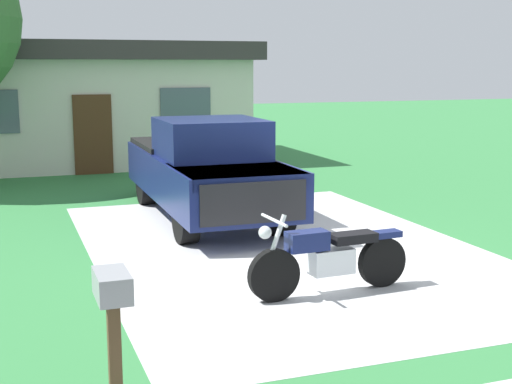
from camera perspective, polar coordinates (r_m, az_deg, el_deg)
name	(u,v)px	position (r m, az deg, el deg)	size (l,w,h in m)	color
ground_plane	(283,249)	(11.25, 2.22, -4.57)	(80.00, 80.00, 0.00)	#337B40
driveway_pad	(283,248)	(11.25, 2.22, -4.56)	(5.89, 8.79, 0.01)	beige
motorcycle	(329,258)	(9.01, 5.87, -5.27)	(2.21, 0.70, 1.09)	black
pickup_truck	(205,168)	(13.42, -4.15, 1.98)	(2.06, 5.65, 1.90)	black
mailbox	(113,306)	(5.80, -11.43, -8.99)	(0.26, 0.48, 1.26)	#4C3823
neighbor_house	(81,102)	(21.66, -13.87, 7.06)	(9.60, 5.60, 3.50)	beige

